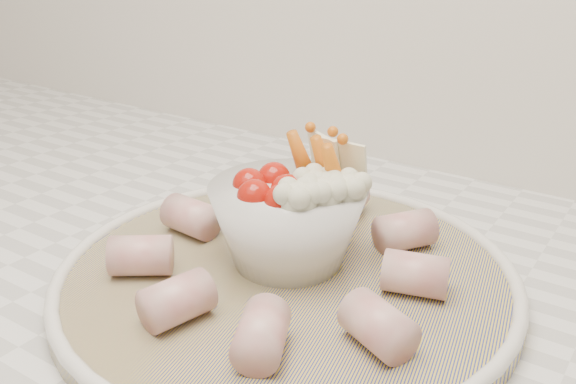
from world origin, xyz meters
The scene contains 3 objects.
serving_platter centered at (0.12, 1.42, 0.93)m, with size 0.46×0.46×0.02m.
veggie_bowl centered at (0.11, 1.44, 0.98)m, with size 0.13×0.13×0.11m.
cured_meat_rolls centered at (0.12, 1.42, 0.95)m, with size 0.28×0.28×0.03m.
Camera 1 is at (0.38, 1.03, 1.21)m, focal length 40.00 mm.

